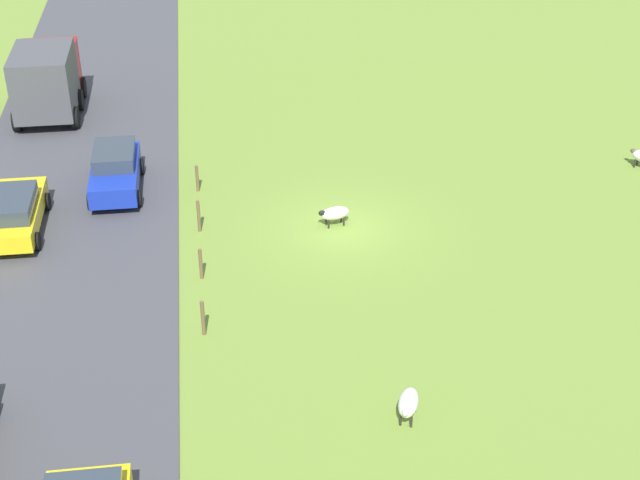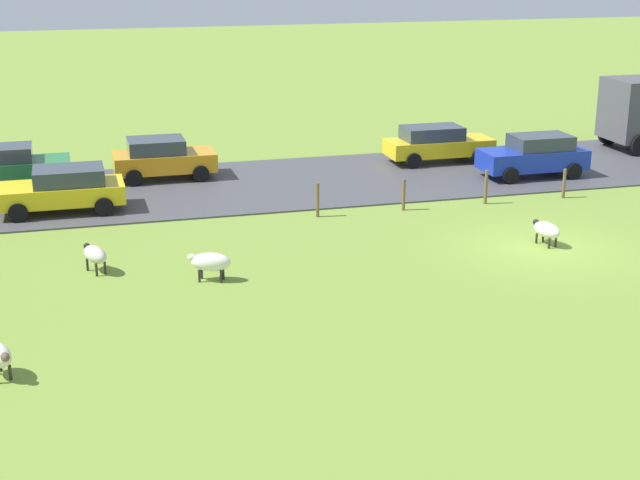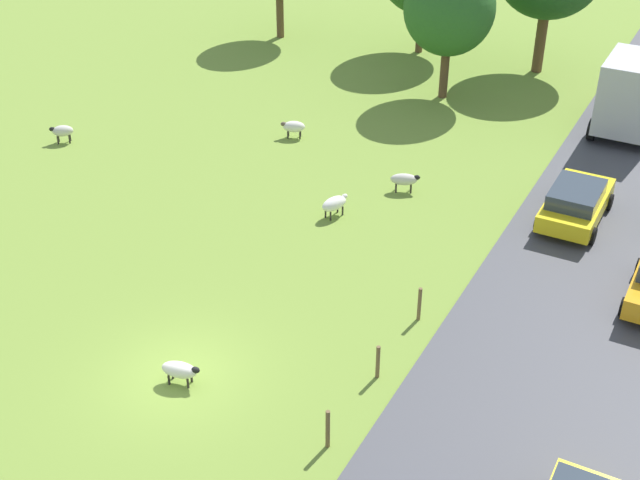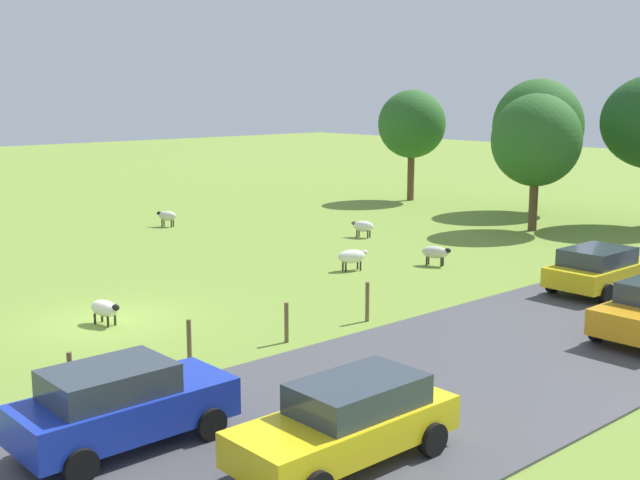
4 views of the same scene
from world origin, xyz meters
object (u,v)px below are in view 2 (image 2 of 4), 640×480
(sheep_1, at_px, (95,254))
(car_3, at_px, (162,158))
(sheep_2, at_px, (210,262))
(car_1, at_px, (6,166))
(sheep_0, at_px, (546,230))
(car_8, at_px, (534,155))
(car_5, at_px, (437,143))
(car_2, at_px, (63,189))

(sheep_1, relative_size, car_3, 0.31)
(sheep_2, relative_size, car_1, 0.28)
(sheep_0, height_order, car_8, car_8)
(sheep_0, bearing_deg, sheep_1, 85.27)
(sheep_1, distance_m, car_3, 10.88)
(sheep_1, relative_size, car_5, 0.27)
(car_1, relative_size, car_5, 1.02)
(car_1, xyz_separation_m, car_8, (-3.74, -20.16, 0.03))
(sheep_1, xyz_separation_m, car_3, (10.44, -3.04, 0.35))
(car_5, height_order, car_8, car_8)
(car_2, bearing_deg, car_8, -89.11)
(car_1, height_order, car_8, car_8)
(sheep_2, height_order, car_3, car_3)
(car_2, bearing_deg, car_5, -76.60)
(sheep_0, height_order, car_5, car_5)
(car_2, bearing_deg, sheep_2, -154.77)
(sheep_2, xyz_separation_m, car_3, (12.00, 0.01, 0.34))
(sheep_1, relative_size, sheep_2, 0.96)
(sheep_2, relative_size, car_2, 0.29)
(sheep_1, distance_m, sheep_2, 3.43)
(car_2, distance_m, car_3, 5.43)
(sheep_2, distance_m, car_1, 13.52)
(car_3, bearing_deg, sheep_1, 163.78)
(sheep_2, relative_size, car_3, 0.32)
(sheep_2, xyz_separation_m, car_1, (12.16, 5.89, 0.33))
(sheep_0, bearing_deg, car_1, 54.48)
(car_1, xyz_separation_m, car_3, (-0.16, -5.88, 0.00))
(car_1, bearing_deg, car_3, -91.58)
(sheep_0, relative_size, sheep_1, 1.00)
(car_1, bearing_deg, sheep_1, -164.98)
(car_2, height_order, car_5, car_5)
(car_1, relative_size, car_3, 1.16)
(car_1, distance_m, car_5, 17.39)
(sheep_0, height_order, car_1, car_1)
(sheep_2, distance_m, car_2, 9.00)
(car_1, relative_size, car_2, 1.06)
(car_8, bearing_deg, car_1, 79.49)
(sheep_2, distance_m, car_5, 16.47)
(car_1, bearing_deg, car_5, -91.22)
(sheep_0, xyz_separation_m, car_8, (7.98, -3.74, 0.42))
(sheep_1, distance_m, car_2, 6.63)
(car_1, bearing_deg, sheep_2, -154.15)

